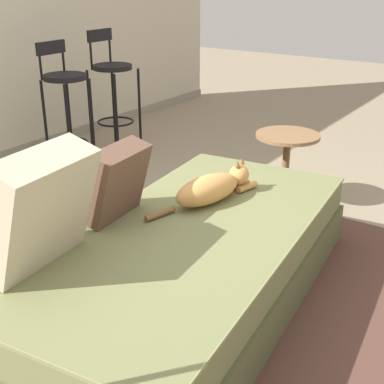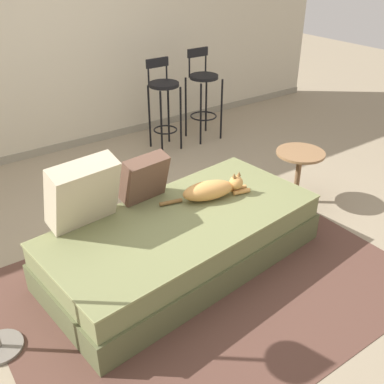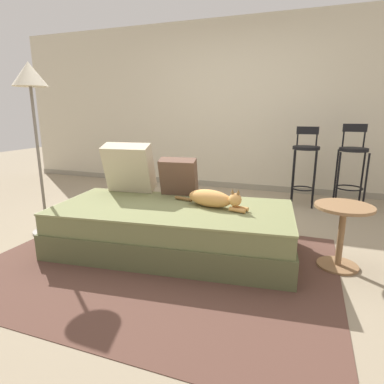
# 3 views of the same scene
# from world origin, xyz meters

# --- Properties ---
(ground_plane) EXTENTS (16.00, 16.00, 0.00)m
(ground_plane) POSITION_xyz_m (0.00, 0.00, 0.00)
(ground_plane) COLOR gray
(ground_plane) RESTS_ON ground
(area_rug) EXTENTS (2.80, 2.09, 0.01)m
(area_rug) POSITION_xyz_m (0.00, -0.70, 0.00)
(area_rug) COLOR brown
(area_rug) RESTS_ON ground
(couch) EXTENTS (2.19, 1.21, 0.41)m
(couch) POSITION_xyz_m (0.00, -0.40, 0.21)
(couch) COLOR brown
(couch) RESTS_ON ground
(throw_pillow_corner) EXTENTS (0.51, 0.36, 0.51)m
(throw_pillow_corner) POSITION_xyz_m (-0.62, -0.07, 0.67)
(throw_pillow_corner) COLOR beige
(throw_pillow_corner) RESTS_ON couch
(throw_pillow_middle) EXTENTS (0.38, 0.26, 0.38)m
(throw_pillow_middle) POSITION_xyz_m (-0.10, -0.01, 0.60)
(throw_pillow_middle) COLOR brown
(throw_pillow_middle) RESTS_ON couch
(cat) EXTENTS (0.73, 0.26, 0.19)m
(cat) POSITION_xyz_m (0.34, -0.30, 0.49)
(cat) COLOR tan
(cat) RESTS_ON couch
(bar_stool_near_window) EXTENTS (0.34, 0.34, 1.04)m
(bar_stool_near_window) POSITION_xyz_m (1.06, 1.56, 0.63)
(bar_stool_near_window) COLOR black
(bar_stool_near_window) RESTS_ON ground
(bar_stool_by_doorway) EXTENTS (0.34, 0.34, 1.08)m
(bar_stool_by_doorway) POSITION_xyz_m (1.62, 1.55, 0.62)
(bar_stool_by_doorway) COLOR black
(bar_stool_by_doorway) RESTS_ON ground
(side_table) EXTENTS (0.44, 0.44, 0.52)m
(side_table) POSITION_xyz_m (1.39, -0.25, 0.34)
(side_table) COLOR olive
(side_table) RESTS_ON ground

